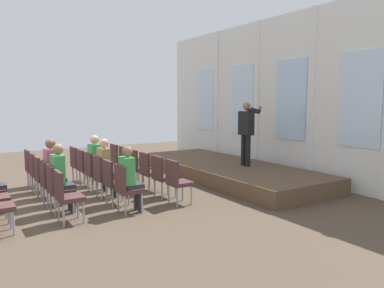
{
  "coord_description": "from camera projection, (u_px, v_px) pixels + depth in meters",
  "views": [
    {
      "loc": [
        8.25,
        -0.98,
        2.16
      ],
      "look_at": [
        0.17,
        4.13,
        1.04
      ],
      "focal_mm": 35.16,
      "sensor_mm": 36.0,
      "label": 1
    }
  ],
  "objects": [
    {
      "name": "ground_plane",
      "position": [
        17.0,
        206.0,
        7.7
      ],
      "size": [
        17.76,
        17.76,
        0.0
      ],
      "primitive_type": "plane",
      "color": "brown"
    },
    {
      "name": "audience_r1_c2",
      "position": [
        96.0,
        160.0,
        8.83
      ],
      "size": [
        0.36,
        0.39,
        1.35
      ],
      "color": "#2D2D33",
      "rests_on": "ground"
    },
    {
      "name": "audience_r2_c4",
      "position": [
        61.0,
        175.0,
        7.14
      ],
      "size": [
        0.36,
        0.39,
        1.34
      ],
      "color": "#2D2D33",
      "rests_on": "ground"
    },
    {
      "name": "chair_r1_c2",
      "position": [
        93.0,
        170.0,
        8.82
      ],
      "size": [
        0.46,
        0.44,
        0.94
      ],
      "color": "#99999E",
      "rests_on": "ground"
    },
    {
      "name": "stage_platform",
      "position": [
        226.0,
        170.0,
        10.52
      ],
      "size": [
        6.25,
        2.35,
        0.39
      ],
      "primitive_type": "cube",
      "color": "brown",
      "rests_on": "ground"
    },
    {
      "name": "chair_r1_c4",
      "position": [
        113.0,
        180.0,
        7.71
      ],
      "size": [
        0.46,
        0.44,
        0.94
      ],
      "color": "#99999E",
      "rests_on": "ground"
    },
    {
      "name": "chair_r0_c5",
      "position": [
        177.0,
        179.0,
        7.76
      ],
      "size": [
        0.46,
        0.44,
        0.94
      ],
      "color": "#99999E",
      "rests_on": "ground"
    },
    {
      "name": "chair_r0_c4",
      "position": [
        162.0,
        174.0,
        8.31
      ],
      "size": [
        0.46,
        0.44,
        0.94
      ],
      "color": "#99999E",
      "rests_on": "ground"
    },
    {
      "name": "chair_r1_c3",
      "position": [
        103.0,
        174.0,
        8.27
      ],
      "size": [
        0.46,
        0.44,
        0.94
      ],
      "color": "#99999E",
      "rests_on": "ground"
    },
    {
      "name": "chair_r0_c3",
      "position": [
        149.0,
        169.0,
        8.86
      ],
      "size": [
        0.46,
        0.44,
        0.94
      ],
      "color": "#99999E",
      "rests_on": "ground"
    },
    {
      "name": "chair_r0_c2",
      "position": [
        137.0,
        165.0,
        9.41
      ],
      "size": [
        0.46,
        0.44,
        0.94
      ],
      "color": "#99999E",
      "rests_on": "ground"
    },
    {
      "name": "chair_r1_c1",
      "position": [
        85.0,
        166.0,
        9.37
      ],
      "size": [
        0.46,
        0.44,
        0.94
      ],
      "color": "#99999E",
      "rests_on": "ground"
    },
    {
      "name": "mic_stand",
      "position": [
        245.0,
        152.0,
        10.46
      ],
      "size": [
        0.28,
        0.28,
        1.56
      ],
      "color": "black",
      "rests_on": "stage_platform"
    },
    {
      "name": "chair_r0_c0",
      "position": [
        118.0,
        158.0,
        10.51
      ],
      "size": [
        0.46,
        0.44,
        0.94
      ],
      "color": "#99999E",
      "rests_on": "ground"
    },
    {
      "name": "speaker",
      "position": [
        246.0,
        129.0,
        10.03
      ],
      "size": [
        0.5,
        0.69,
        1.71
      ],
      "color": "black",
      "rests_on": "stage_platform"
    },
    {
      "name": "chair_r2_c3",
      "position": [
        50.0,
        180.0,
        7.67
      ],
      "size": [
        0.46,
        0.44,
        0.94
      ],
      "color": "#99999E",
      "rests_on": "ground"
    },
    {
      "name": "audience_r1_c3",
      "position": [
        106.0,
        165.0,
        8.29
      ],
      "size": [
        0.36,
        0.39,
        1.32
      ],
      "color": "#2D2D33",
      "rests_on": "ground"
    },
    {
      "name": "chair_r1_c0",
      "position": [
        78.0,
        162.0,
        9.92
      ],
      "size": [
        0.46,
        0.44,
        0.94
      ],
      "color": "#99999E",
      "rests_on": "ground"
    },
    {
      "name": "chair_r2_c5",
      "position": [
        66.0,
        193.0,
        6.57
      ],
      "size": [
        0.46,
        0.44,
        0.94
      ],
      "color": "#99999E",
      "rests_on": "ground"
    },
    {
      "name": "rear_partition",
      "position": [
        267.0,
        97.0,
        11.03
      ],
      "size": [
        10.31,
        0.14,
        4.49
      ],
      "color": "silver",
      "rests_on": "ground"
    },
    {
      "name": "chair_r2_c2",
      "position": [
        43.0,
        175.0,
        8.22
      ],
      "size": [
        0.46,
        0.44,
        0.94
      ],
      "color": "#99999E",
      "rests_on": "ground"
    },
    {
      "name": "audience_r1_c5",
      "position": [
        130.0,
        176.0,
        7.19
      ],
      "size": [
        0.36,
        0.39,
        1.29
      ],
      "color": "#2D2D33",
      "rests_on": "ground"
    },
    {
      "name": "chair_r2_c0",
      "position": [
        32.0,
        166.0,
        9.32
      ],
      "size": [
        0.46,
        0.44,
        0.94
      ],
      "color": "#99999E",
      "rests_on": "ground"
    },
    {
      "name": "chair_r2_c4",
      "position": [
        57.0,
        186.0,
        7.12
      ],
      "size": [
        0.46,
        0.44,
        0.94
      ],
      "color": "#99999E",
      "rests_on": "ground"
    },
    {
      "name": "chair_r2_c1",
      "position": [
        37.0,
        170.0,
        8.77
      ],
      "size": [
        0.46,
        0.44,
        0.94
      ],
      "color": "#99999E",
      "rests_on": "ground"
    },
    {
      "name": "chair_r1_c5",
      "position": [
        126.0,
        186.0,
        7.16
      ],
      "size": [
        0.46,
        0.44,
        0.94
      ],
      "color": "#99999E",
      "rests_on": "ground"
    },
    {
      "name": "audience_r2_c3",
      "position": [
        53.0,
        169.0,
        7.69
      ],
      "size": [
        0.36,
        0.39,
        1.38
      ],
      "color": "#2D2D33",
      "rests_on": "ground"
    },
    {
      "name": "chair_r0_c1",
      "position": [
        127.0,
        162.0,
        9.96
      ],
      "size": [
        0.46,
        0.44,
        0.94
      ],
      "color": "#99999E",
      "rests_on": "ground"
    }
  ]
}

